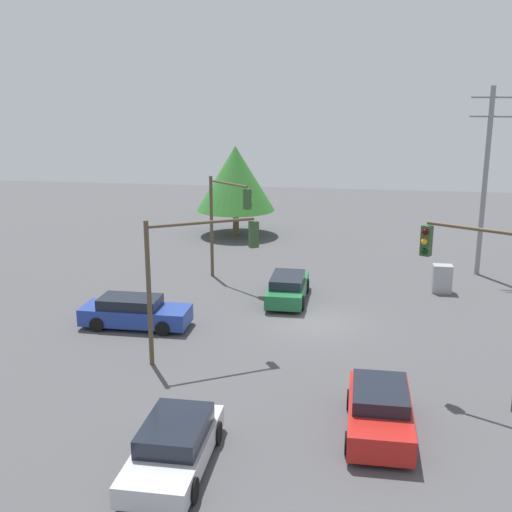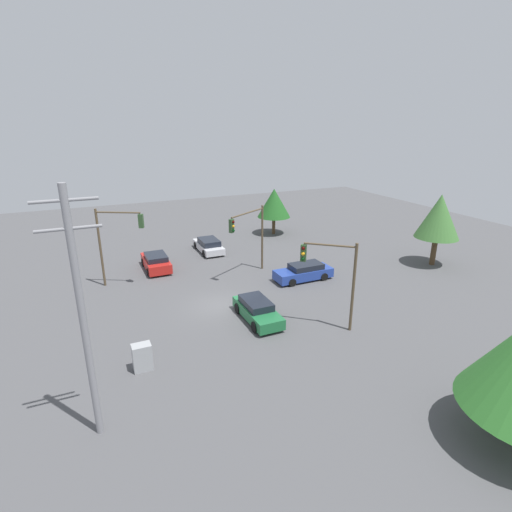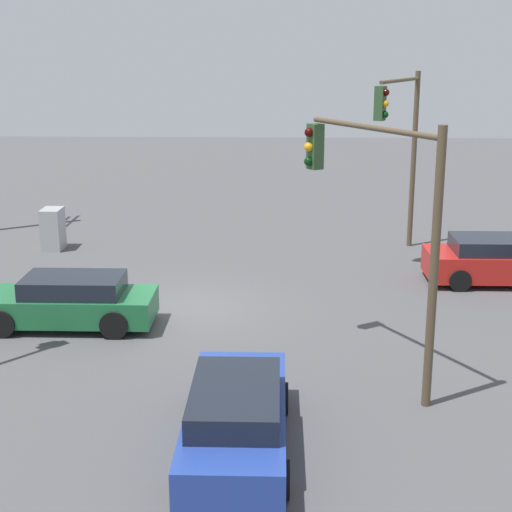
# 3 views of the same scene
# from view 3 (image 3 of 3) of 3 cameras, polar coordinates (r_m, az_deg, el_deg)

# --- Properties ---
(ground_plane) EXTENTS (80.00, 80.00, 0.00)m
(ground_plane) POSITION_cam_3_polar(r_m,az_deg,el_deg) (21.85, -4.92, -3.77)
(ground_plane) COLOR #4C4C4F
(sedan_red) EXTENTS (2.04, 4.38, 1.41)m
(sedan_red) POSITION_cam_3_polar(r_m,az_deg,el_deg) (24.94, 17.16, -0.32)
(sedan_red) COLOR red
(sedan_red) RESTS_ON ground_plane
(sedan_blue) EXTENTS (4.79, 1.88, 1.37)m
(sedan_blue) POSITION_cam_3_polar(r_m,az_deg,el_deg) (14.22, -1.45, -11.70)
(sedan_blue) COLOR #233D93
(sedan_blue) RESTS_ON ground_plane
(sedan_green) EXTENTS (1.88, 4.55, 1.35)m
(sedan_green) POSITION_cam_3_polar(r_m,az_deg,el_deg) (20.75, -13.53, -3.26)
(sedan_green) COLOR #1E6638
(sedan_green) RESTS_ON ground_plane
(traffic_signal_main) EXTENTS (3.92, 2.53, 5.65)m
(traffic_signal_main) POSITION_cam_3_polar(r_m,az_deg,el_deg) (16.64, 8.81, 4.05)
(traffic_signal_main) COLOR brown
(traffic_signal_main) RESTS_ON ground_plane
(traffic_signal_aux) EXTENTS (3.29, 1.92, 6.17)m
(traffic_signal_aux) POSITION_cam_3_polar(r_m,az_deg,el_deg) (26.80, 10.54, 8.84)
(traffic_signal_aux) COLOR brown
(traffic_signal_aux) RESTS_ON ground_plane
(electrical_cabinet) EXTENTS (0.98, 0.68, 1.46)m
(electrical_cabinet) POSITION_cam_3_polar(r_m,az_deg,el_deg) (28.59, -14.56, 1.91)
(electrical_cabinet) COLOR #9EA0A3
(electrical_cabinet) RESTS_ON ground_plane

